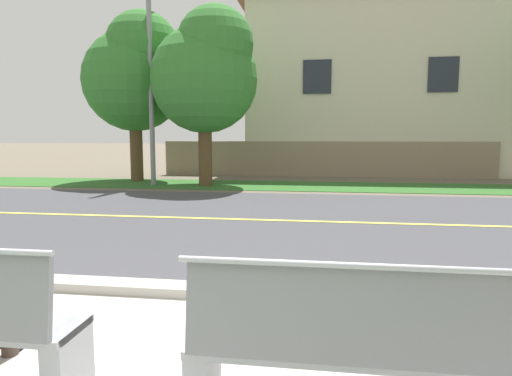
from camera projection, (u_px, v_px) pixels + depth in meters
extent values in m
plane|color=#665B4C|center=(269.00, 208.00, 10.16)|extent=(140.00, 140.00, 0.00)
cube|color=#ADA89E|center=(207.00, 291.00, 4.60)|extent=(44.00, 0.30, 0.11)
cube|color=#424247|center=(260.00, 220.00, 8.68)|extent=(52.00, 8.00, 0.01)
cube|color=#E0CC4C|center=(260.00, 220.00, 8.68)|extent=(48.00, 0.14, 0.01)
cube|color=#2D6026|center=(284.00, 186.00, 14.48)|extent=(48.00, 2.80, 0.02)
cube|color=#9EA0A8|center=(68.00, 360.00, 2.86)|extent=(0.14, 0.40, 0.45)
cube|color=#9EA0A8|center=(203.00, 370.00, 2.73)|extent=(0.14, 0.40, 0.45)
cube|color=#9EA0A8|center=(346.00, 349.00, 2.59)|extent=(1.86, 0.44, 0.05)
cube|color=slate|center=(349.00, 316.00, 2.36)|extent=(1.79, 0.12, 0.52)
cylinder|color=#9EA0A8|center=(350.00, 266.00, 2.32)|extent=(1.86, 0.04, 0.04)
cylinder|color=#47382D|center=(9.00, 329.00, 3.34)|extent=(0.12, 0.12, 0.43)
cube|color=black|center=(17.00, 347.00, 3.44)|extent=(0.09, 0.24, 0.07)
cylinder|color=gray|center=(150.00, 69.00, 14.24)|extent=(0.16, 0.16, 7.54)
cylinder|color=brown|center=(136.00, 150.00, 15.95)|extent=(0.45, 0.45, 2.23)
sphere|color=#33752D|center=(134.00, 80.00, 15.65)|extent=(3.57, 3.57, 3.57)
sphere|color=#33752D|center=(142.00, 47.00, 15.20)|extent=(2.50, 2.50, 2.50)
cylinder|color=brown|center=(205.00, 153.00, 14.45)|extent=(0.44, 0.44, 2.14)
sphere|color=#33752D|center=(204.00, 79.00, 14.17)|extent=(3.43, 3.43, 3.43)
sphere|color=#33752D|center=(215.00, 44.00, 13.73)|extent=(2.40, 2.40, 2.40)
cube|color=gray|center=(324.00, 159.00, 17.62)|extent=(13.00, 0.36, 1.40)
cube|color=beige|center=(369.00, 93.00, 20.14)|extent=(10.43, 6.40, 7.11)
cube|color=brown|center=(372.00, 5.00, 19.67)|extent=(11.27, 6.91, 0.60)
cube|color=#232833|center=(317.00, 77.00, 17.25)|extent=(1.10, 0.06, 1.30)
cube|color=#232833|center=(443.00, 74.00, 16.59)|extent=(1.10, 0.06, 1.30)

